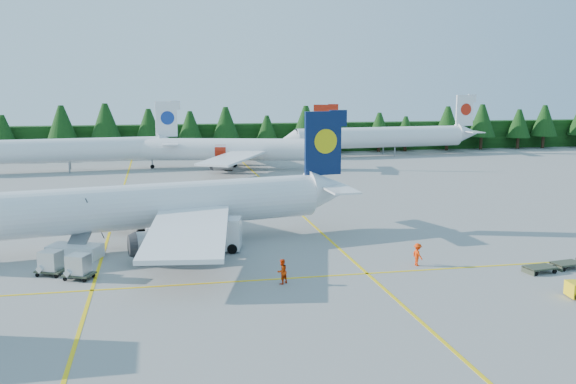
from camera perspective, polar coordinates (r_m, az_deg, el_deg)
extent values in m
plane|color=gray|center=(53.25, -1.19, -5.81)|extent=(320.00, 320.00, 0.00)
cube|color=yellow|center=(72.07, -15.15, -2.06)|extent=(0.25, 120.00, 0.01)
cube|color=yellow|center=(73.50, 0.60, -1.50)|extent=(0.25, 120.00, 0.01)
cube|color=yellow|center=(47.60, 0.13, -7.68)|extent=(80.00, 0.25, 0.01)
cube|color=black|center=(133.30, -7.59, 4.71)|extent=(220.00, 4.00, 6.00)
cylinder|color=silver|center=(57.32, -13.71, -1.32)|extent=(33.75, 9.97, 3.95)
cube|color=#08173C|center=(61.87, 3.13, 4.34)|extent=(3.76, 1.02, 6.13)
cube|color=silver|center=(66.04, -12.22, -0.37)|extent=(12.27, 15.85, 1.12)
cylinder|color=slate|center=(63.40, -13.52, -2.10)|extent=(3.68, 2.65, 2.07)
cube|color=silver|center=(49.87, -8.88, -3.47)|extent=(7.83, 15.47, 1.12)
cylinder|color=slate|center=(52.35, -11.63, -4.49)|extent=(3.68, 2.65, 2.07)
cylinder|color=silver|center=(108.15, -5.89, 3.79)|extent=(31.29, 11.47, 3.69)
cone|color=silver|center=(112.03, -14.52, 3.74)|extent=(3.43, 4.22, 3.69)
cube|color=#B61D0C|center=(106.48, 3.23, 6.23)|extent=(3.47, 1.20, 5.72)
cube|color=silver|center=(115.55, -3.93, 3.91)|extent=(6.35, 14.14, 1.05)
cylinder|color=slate|center=(113.47, -5.00, 3.14)|extent=(3.52, 2.67, 1.94)
cube|color=silver|center=(100.09, -5.01, 3.02)|extent=(12.12, 14.64, 1.05)
cylinder|color=slate|center=(102.96, -5.82, 2.47)|extent=(3.52, 2.67, 1.94)
cylinder|color=slate|center=(110.89, -11.97, 2.46)|extent=(0.22, 0.22, 1.57)
cylinder|color=silver|center=(110.95, -19.88, 3.49)|extent=(32.93, 6.95, 3.85)
cube|color=silver|center=(111.13, -10.77, 6.39)|extent=(3.67, 0.68, 5.97)
cylinder|color=silver|center=(129.19, 8.16, 4.84)|extent=(34.92, 7.03, 4.08)
cone|color=silver|center=(122.59, 0.13, 4.69)|extent=(3.20, 4.31, 4.08)
cube|color=silver|center=(137.82, 15.43, 7.01)|extent=(3.89, 0.69, 6.33)
cylinder|color=slate|center=(124.57, 2.60, 3.43)|extent=(0.24, 0.24, 1.63)
cube|color=silver|center=(55.64, -18.41, -5.05)|extent=(4.71, 3.59, 1.10)
cube|color=slate|center=(56.96, -17.55, -2.86)|extent=(2.95, 4.29, 2.96)
cube|color=slate|center=(58.44, -16.71, -1.16)|extent=(2.11, 1.78, 0.12)
cube|color=white|center=(55.83, -9.22, -4.08)|extent=(2.43, 2.43, 2.13)
cube|color=black|center=(55.72, -9.24, -3.57)|extent=(2.11, 2.26, 0.91)
cube|color=white|center=(55.26, -6.13, -3.66)|extent=(4.05, 2.98, 2.64)
cube|color=#373C2C|center=(52.49, 21.47, -6.24)|extent=(2.41, 1.70, 0.13)
cube|color=#373C2C|center=(54.47, 23.56, -5.82)|extent=(2.41, 1.70, 0.13)
cube|color=#373C2C|center=(51.44, -20.28, -6.55)|extent=(2.47, 2.25, 0.13)
cube|color=silver|center=(51.24, -20.34, -5.71)|extent=(1.86, 1.83, 1.42)
cube|color=#373C2C|center=(49.74, -18.08, -6.97)|extent=(2.47, 2.25, 0.13)
cube|color=silver|center=(49.53, -18.13, -6.11)|extent=(1.86, 1.83, 1.42)
imported|color=orange|center=(50.01, -17.43, -6.33)|extent=(0.66, 0.51, 1.60)
imported|color=#E83404|center=(46.10, -0.55, -7.08)|extent=(1.12, 1.08, 1.82)
imported|color=#F23205|center=(51.61, 11.45, -5.47)|extent=(0.62, 0.82, 1.80)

